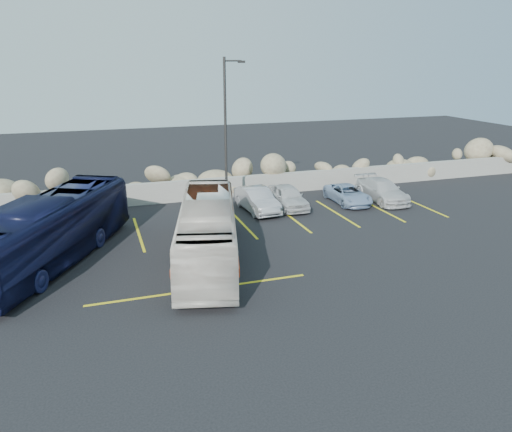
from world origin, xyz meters
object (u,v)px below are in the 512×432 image
object	(u,v)px
tour_coach	(50,230)
car_d	(348,194)
car_b	(257,200)
lamppost	(227,131)
car_a	(288,197)
car_c	(382,190)
vintage_bus	(208,231)

from	to	relation	value
tour_coach	car_d	world-z (taller)	tour_coach
car_b	lamppost	bearing A→B (deg)	148.06
car_b	car_d	xyz separation A→B (m)	(5.43, -0.12, -0.13)
lamppost	tour_coach	bearing A→B (deg)	-150.31
car_a	car_d	size ratio (longest dim) A/B	1.01
tour_coach	car_c	bearing A→B (deg)	40.18
car_a	car_b	bearing A→B (deg)	-177.10
lamppost	car_d	distance (m)	7.89
vintage_bus	car_b	bearing A→B (deg)	69.99
car_c	car_d	bearing A→B (deg)	174.91
car_a	car_d	bearing A→B (deg)	-2.59
lamppost	tour_coach	xyz separation A→B (m)	(-8.66, -4.94, -2.92)
lamppost	car_d	world-z (taller)	lamppost
vintage_bus	tour_coach	world-z (taller)	tour_coach
tour_coach	lamppost	bearing A→B (deg)	57.55
tour_coach	car_b	bearing A→B (deg)	50.41
car_a	car_c	size ratio (longest dim) A/B	0.87
car_d	tour_coach	bearing A→B (deg)	-163.88
vintage_bus	car_c	distance (m)	12.97
car_c	lamppost	bearing A→B (deg)	174.00
lamppost	car_c	world-z (taller)	lamppost
car_a	car_b	size ratio (longest dim) A/B	0.96
car_b	car_c	world-z (taller)	car_b
tour_coach	car_b	xyz separation A→B (m)	(10.09, 4.19, -0.74)
lamppost	vintage_bus	size ratio (longest dim) A/B	0.87
vintage_bus	car_d	distance (m)	11.25
tour_coach	car_d	size ratio (longest dim) A/B	2.71
car_b	tour_coach	bearing A→B (deg)	-161.71
tour_coach	car_d	bearing A→B (deg)	42.55
lamppost	tour_coach	distance (m)	10.39
car_a	car_d	world-z (taller)	car_a
tour_coach	car_d	xyz separation A→B (m)	(15.53, 4.07, -0.87)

